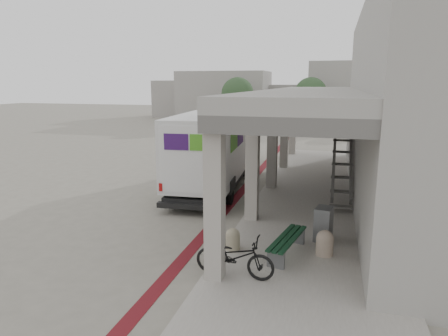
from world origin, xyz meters
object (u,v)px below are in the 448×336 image
(fedex_truck, at_px, (213,149))
(bench, at_px, (287,242))
(utility_cabinet, at_px, (323,224))
(bicycle_black, at_px, (235,256))

(fedex_truck, bearing_deg, bench, -61.97)
(utility_cabinet, height_order, bicycle_black, bicycle_black)
(utility_cabinet, xyz_separation_m, bicycle_black, (-1.80, -2.64, 0.01))
(utility_cabinet, bearing_deg, bench, -113.17)
(bench, height_order, utility_cabinet, utility_cabinet)
(bench, relative_size, bicycle_black, 1.12)
(bench, bearing_deg, utility_cabinet, 67.11)
(utility_cabinet, bearing_deg, fedex_truck, 145.26)
(utility_cabinet, relative_size, bicycle_black, 0.52)
(fedex_truck, relative_size, bicycle_black, 4.18)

